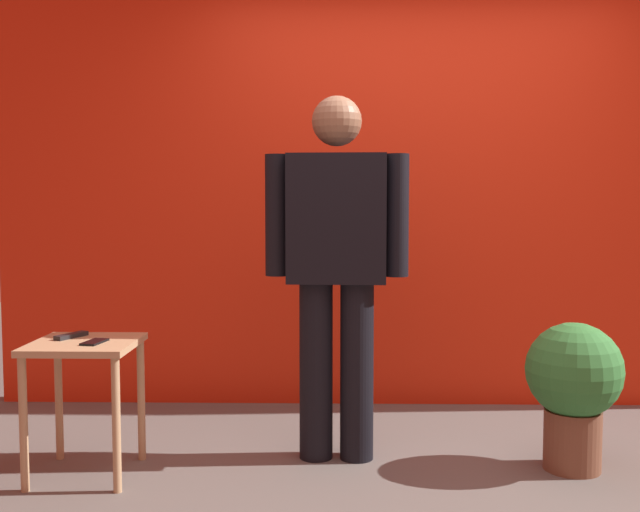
{
  "coord_description": "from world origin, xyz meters",
  "views": [
    {
      "loc": [
        -0.5,
        -2.91,
        1.24
      ],
      "look_at": [
        -0.57,
        0.55,
        0.98
      ],
      "focal_mm": 40.89,
      "sensor_mm": 36.0,
      "label": 1
    }
  ],
  "objects_px": {
    "standing_person": "(337,258)",
    "tv_remote": "(71,336)",
    "side_table": "(85,366)",
    "cell_phone": "(95,342)",
    "potted_plant": "(574,383)"
  },
  "relations": [
    {
      "from": "standing_person",
      "to": "tv_remote",
      "type": "relative_size",
      "value": 10.21
    },
    {
      "from": "side_table",
      "to": "cell_phone",
      "type": "relative_size",
      "value": 4.27
    },
    {
      "from": "side_table",
      "to": "cell_phone",
      "type": "xyz_separation_m",
      "value": [
        0.06,
        -0.04,
        0.12
      ]
    },
    {
      "from": "cell_phone",
      "to": "potted_plant",
      "type": "distance_m",
      "value": 2.18
    },
    {
      "from": "tv_remote",
      "to": "potted_plant",
      "type": "relative_size",
      "value": 0.25
    },
    {
      "from": "tv_remote",
      "to": "potted_plant",
      "type": "height_order",
      "value": "potted_plant"
    },
    {
      "from": "side_table",
      "to": "cell_phone",
      "type": "height_order",
      "value": "cell_phone"
    },
    {
      "from": "cell_phone",
      "to": "potted_plant",
      "type": "xyz_separation_m",
      "value": [
        2.17,
        0.15,
        -0.21
      ]
    },
    {
      "from": "side_table",
      "to": "potted_plant",
      "type": "height_order",
      "value": "potted_plant"
    },
    {
      "from": "side_table",
      "to": "tv_remote",
      "type": "height_order",
      "value": "tv_remote"
    },
    {
      "from": "standing_person",
      "to": "potted_plant",
      "type": "height_order",
      "value": "standing_person"
    },
    {
      "from": "side_table",
      "to": "tv_remote",
      "type": "xyz_separation_m",
      "value": [
        -0.09,
        0.08,
        0.12
      ]
    },
    {
      "from": "standing_person",
      "to": "potted_plant",
      "type": "distance_m",
      "value": 1.24
    },
    {
      "from": "side_table",
      "to": "tv_remote",
      "type": "bearing_deg",
      "value": 137.34
    },
    {
      "from": "tv_remote",
      "to": "cell_phone",
      "type": "bearing_deg",
      "value": -12.63
    }
  ]
}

